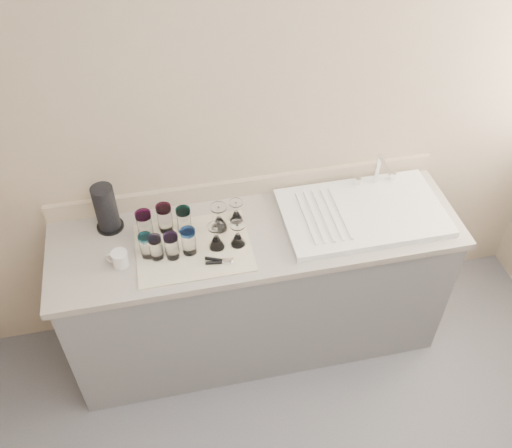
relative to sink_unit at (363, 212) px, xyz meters
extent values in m
cube|color=tan|center=(-0.55, 0.30, 0.33)|extent=(3.50, 0.04, 2.50)
cube|color=white|center=(-0.55, -1.20, 1.58)|extent=(3.50, 3.00, 0.04)
cube|color=slate|center=(-0.55, 0.00, -0.49)|extent=(2.00, 0.60, 0.86)
cube|color=gray|center=(-0.55, 0.00, -0.04)|extent=(2.06, 0.62, 0.04)
cube|color=white|center=(0.00, 0.00, 0.00)|extent=(0.82, 0.50, 0.03)
cylinder|color=silver|center=(0.14, 0.20, 0.11)|extent=(0.02, 0.02, 0.18)
cylinder|color=silver|center=(0.14, 0.12, 0.19)|extent=(0.02, 0.16, 0.02)
cylinder|color=silver|center=(0.04, 0.20, 0.04)|extent=(0.03, 0.03, 0.04)
cylinder|color=silver|center=(0.24, 0.20, 0.04)|extent=(0.03, 0.03, 0.04)
cube|color=silver|center=(-0.88, -0.05, -0.02)|extent=(0.55, 0.42, 0.01)
cylinder|color=white|center=(-1.09, 0.07, 0.06)|extent=(0.07, 0.07, 0.13)
cylinder|color=#E519AA|center=(-1.09, 0.07, 0.13)|extent=(0.08, 0.08, 0.02)
cylinder|color=white|center=(-0.99, 0.09, 0.06)|extent=(0.07, 0.07, 0.13)
cylinder|color=#C42A6F|center=(-0.99, 0.09, 0.13)|extent=(0.08, 0.08, 0.02)
cylinder|color=white|center=(-0.90, 0.07, 0.05)|extent=(0.07, 0.07, 0.13)
cylinder|color=#159584|center=(-0.90, 0.07, 0.12)|extent=(0.07, 0.07, 0.02)
cylinder|color=white|center=(-1.10, -0.06, 0.05)|extent=(0.06, 0.06, 0.11)
cylinder|color=#249EBC|center=(-1.10, -0.06, 0.11)|extent=(0.07, 0.07, 0.02)
cylinder|color=white|center=(-0.98, -0.09, 0.05)|extent=(0.07, 0.07, 0.12)
cylinder|color=purple|center=(-0.98, -0.09, 0.12)|extent=(0.07, 0.07, 0.02)
cylinder|color=white|center=(-0.90, -0.08, 0.05)|extent=(0.07, 0.07, 0.12)
cylinder|color=blue|center=(-0.90, -0.08, 0.12)|extent=(0.07, 0.07, 0.02)
cylinder|color=white|center=(-1.05, -0.08, 0.05)|extent=(0.06, 0.06, 0.11)
cylinder|color=#B594E5|center=(-1.05, -0.08, 0.11)|extent=(0.07, 0.07, 0.02)
cone|color=white|center=(-0.73, 0.05, 0.03)|extent=(0.08, 0.08, 0.08)
cylinder|color=white|center=(-0.73, 0.05, 0.09)|extent=(0.01, 0.01, 0.06)
cylinder|color=white|center=(-0.73, 0.05, 0.13)|extent=(0.08, 0.08, 0.01)
cone|color=white|center=(-0.64, 0.09, 0.02)|extent=(0.07, 0.07, 0.07)
cylinder|color=white|center=(-0.64, 0.09, 0.08)|extent=(0.01, 0.01, 0.05)
cylinder|color=white|center=(-0.64, 0.09, 0.11)|extent=(0.07, 0.07, 0.01)
cone|color=white|center=(-0.77, -0.07, 0.02)|extent=(0.08, 0.08, 0.07)
cylinder|color=white|center=(-0.77, -0.07, 0.09)|extent=(0.01, 0.01, 0.06)
cylinder|color=white|center=(-0.77, -0.07, 0.12)|extent=(0.08, 0.08, 0.01)
cone|color=white|center=(-0.66, -0.08, 0.02)|extent=(0.07, 0.07, 0.07)
cylinder|color=white|center=(-0.66, -0.08, 0.08)|extent=(0.01, 0.01, 0.05)
cylinder|color=white|center=(-0.66, -0.08, 0.11)|extent=(0.07, 0.07, 0.01)
cube|color=silver|center=(-0.73, -0.19, 0.00)|extent=(0.06, 0.04, 0.02)
cylinder|color=black|center=(-0.79, -0.18, 0.00)|extent=(0.10, 0.03, 0.02)
cylinder|color=black|center=(-0.79, -0.16, 0.00)|extent=(0.10, 0.06, 0.02)
cylinder|color=silver|center=(-1.22, -0.09, 0.02)|extent=(0.10, 0.10, 0.08)
torus|color=silver|center=(-1.26, -0.08, 0.02)|extent=(0.06, 0.03, 0.06)
cylinder|color=black|center=(-1.27, 0.18, -0.01)|extent=(0.14, 0.14, 0.01)
cylinder|color=black|center=(-1.27, 0.18, 0.11)|extent=(0.11, 0.11, 0.24)
camera|label=1|loc=(-0.97, -1.96, 1.99)|focal=40.00mm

